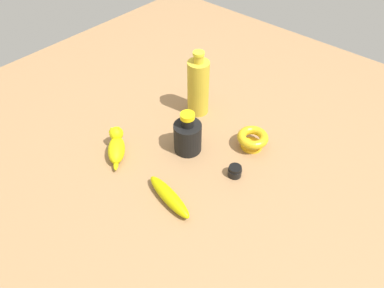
{
  "coord_description": "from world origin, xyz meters",
  "views": [
    {
      "loc": [
        0.6,
        0.53,
        0.85
      ],
      "look_at": [
        0.0,
        0.0,
        0.06
      ],
      "focal_mm": 32.84,
      "sensor_mm": 36.0,
      "label": 1
    }
  ],
  "objects_px": {
    "cat_figurine": "(116,146)",
    "bottle_short": "(188,136)",
    "bottle_tall": "(198,87)",
    "nail_polish_jar": "(235,171)",
    "bowl": "(253,139)",
    "banana": "(169,197)"
  },
  "relations": [
    {
      "from": "bowl",
      "to": "bottle_short",
      "type": "bearing_deg",
      "value": -45.82
    },
    {
      "from": "nail_polish_jar",
      "to": "bottle_tall",
      "type": "bearing_deg",
      "value": -119.54
    },
    {
      "from": "bottle_tall",
      "to": "nail_polish_jar",
      "type": "height_order",
      "value": "bottle_tall"
    },
    {
      "from": "nail_polish_jar",
      "to": "cat_figurine",
      "type": "bearing_deg",
      "value": -62.71
    },
    {
      "from": "nail_polish_jar",
      "to": "cat_figurine",
      "type": "relative_size",
      "value": 0.35
    },
    {
      "from": "bottle_short",
      "to": "nail_polish_jar",
      "type": "bearing_deg",
      "value": 93.02
    },
    {
      "from": "bottle_short",
      "to": "nail_polish_jar",
      "type": "height_order",
      "value": "bottle_short"
    },
    {
      "from": "cat_figurine",
      "to": "bowl",
      "type": "relative_size",
      "value": 1.2
    },
    {
      "from": "banana",
      "to": "bottle_tall",
      "type": "bearing_deg",
      "value": 130.15
    },
    {
      "from": "bottle_short",
      "to": "bottle_tall",
      "type": "height_order",
      "value": "bottle_tall"
    },
    {
      "from": "bottle_short",
      "to": "bowl",
      "type": "xyz_separation_m",
      "value": [
        -0.15,
        0.16,
        -0.02
      ]
    },
    {
      "from": "bottle_tall",
      "to": "cat_figurine",
      "type": "distance_m",
      "value": 0.36
    },
    {
      "from": "nail_polish_jar",
      "to": "banana",
      "type": "distance_m",
      "value": 0.22
    },
    {
      "from": "bottle_short",
      "to": "bottle_tall",
      "type": "relative_size",
      "value": 0.61
    },
    {
      "from": "nail_polish_jar",
      "to": "banana",
      "type": "height_order",
      "value": "banana"
    },
    {
      "from": "bottle_short",
      "to": "bottle_tall",
      "type": "distance_m",
      "value": 0.21
    },
    {
      "from": "bottle_tall",
      "to": "nail_polish_jar",
      "type": "relative_size",
      "value": 5.72
    },
    {
      "from": "nail_polish_jar",
      "to": "bowl",
      "type": "bearing_deg",
      "value": -167.1
    },
    {
      "from": "bottle_short",
      "to": "bowl",
      "type": "distance_m",
      "value": 0.22
    },
    {
      "from": "bottle_short",
      "to": "bowl",
      "type": "height_order",
      "value": "bottle_short"
    },
    {
      "from": "cat_figurine",
      "to": "bottle_short",
      "type": "bearing_deg",
      "value": 136.54
    },
    {
      "from": "bottle_short",
      "to": "cat_figurine",
      "type": "xyz_separation_m",
      "value": [
        0.17,
        -0.16,
        -0.02
      ]
    }
  ]
}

